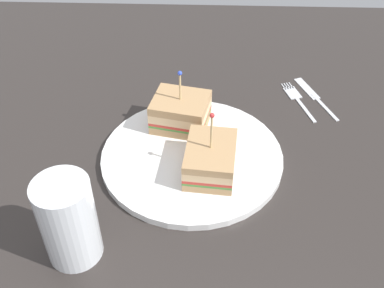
# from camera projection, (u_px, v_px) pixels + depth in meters

# --- Properties ---
(ground_plane) EXTENTS (1.09, 1.09, 0.02)m
(ground_plane) POSITION_uv_depth(u_px,v_px,m) (192.00, 164.00, 0.72)
(ground_plane) COLOR #2D2826
(plate) EXTENTS (0.27, 0.27, 0.01)m
(plate) POSITION_uv_depth(u_px,v_px,m) (192.00, 157.00, 0.71)
(plate) COLOR white
(plate) RESTS_ON ground_plane
(sandwich_half_front) EXTENTS (0.08, 0.10, 0.10)m
(sandwich_half_front) POSITION_uv_depth(u_px,v_px,m) (210.00, 159.00, 0.66)
(sandwich_half_front) COLOR tan
(sandwich_half_front) RESTS_ON plate
(sandwich_half_back) EXTENTS (0.10, 0.09, 0.10)m
(sandwich_half_back) POSITION_uv_depth(u_px,v_px,m) (181.00, 112.00, 0.74)
(sandwich_half_back) COLOR tan
(sandwich_half_back) RESTS_ON plate
(drink_glass) EXTENTS (0.07, 0.07, 0.12)m
(drink_glass) POSITION_uv_depth(u_px,v_px,m) (70.00, 225.00, 0.55)
(drink_glass) COLOR gold
(drink_glass) RESTS_ON ground_plane
(fork) EXTENTS (0.05, 0.12, 0.00)m
(fork) POSITION_uv_depth(u_px,v_px,m) (296.00, 97.00, 0.83)
(fork) COLOR silver
(fork) RESTS_ON ground_plane
(knife) EXTENTS (0.06, 0.13, 0.00)m
(knife) POSITION_uv_depth(u_px,v_px,m) (314.00, 95.00, 0.83)
(knife) COLOR silver
(knife) RESTS_ON ground_plane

